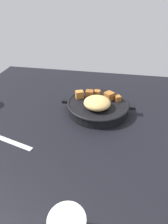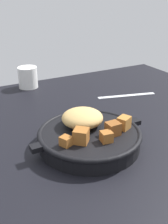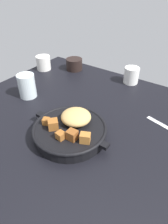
% 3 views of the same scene
% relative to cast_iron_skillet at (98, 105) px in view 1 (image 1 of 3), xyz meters
% --- Properties ---
extents(ground_plane, '(1.13, 0.95, 0.02)m').
position_rel_cast_iron_skillet_xyz_m(ground_plane, '(0.04, 0.06, -0.04)').
color(ground_plane, black).
extents(cast_iron_skillet, '(0.29, 0.25, 0.08)m').
position_rel_cast_iron_skillet_xyz_m(cast_iron_skillet, '(0.00, 0.00, 0.00)').
color(cast_iron_skillet, black).
rests_on(cast_iron_skillet, ground_plane).
extents(butter_knife, '(0.20, 0.07, 0.00)m').
position_rel_cast_iron_skillet_xyz_m(butter_knife, '(0.28, 0.22, -0.03)').
color(butter_knife, silver).
rests_on(butter_knife, ground_plane).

